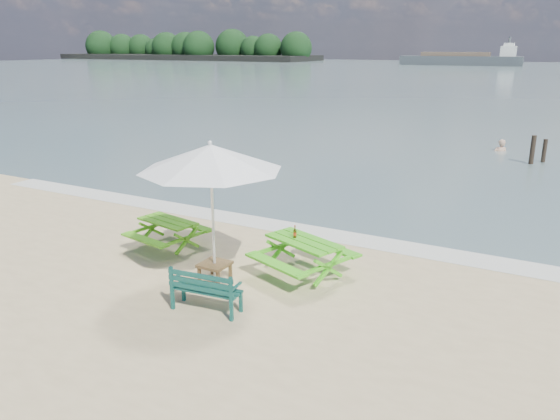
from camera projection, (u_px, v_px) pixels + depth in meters
The scene contains 11 objects.
sea at pixel (541, 77), 81.53m from camera, with size 300.00×300.00×0.00m, color slate.
foam_strip at pixel (307, 231), 13.90m from camera, with size 22.00×0.90×0.01m, color silver.
island_headland at pixel (183, 49), 177.05m from camera, with size 90.00×22.00×7.60m.
picnic_table_left at pixel (169, 235), 12.64m from camera, with size 1.71×1.84×0.69m.
picnic_table_right at pixel (304, 258), 11.14m from camera, with size 2.13×2.23×0.77m.
park_bench at pixel (207, 298), 9.68m from camera, with size 1.31×0.56×0.78m.
side_table at pixel (215, 271), 10.97m from camera, with size 0.56×0.56×0.36m.
patio_umbrella at pixel (211, 158), 10.30m from camera, with size 2.80×2.80×2.76m.
beer_bottle at pixel (295, 234), 11.13m from camera, with size 0.07×0.07×0.26m.
swimmer at pixel (499, 158), 24.54m from camera, with size 0.75×0.64×1.74m.
mooring_pilings at pixel (537, 153), 21.75m from camera, with size 0.58×0.78×1.34m.
Camera 1 is at (5.67, -7.28, 4.54)m, focal length 35.00 mm.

